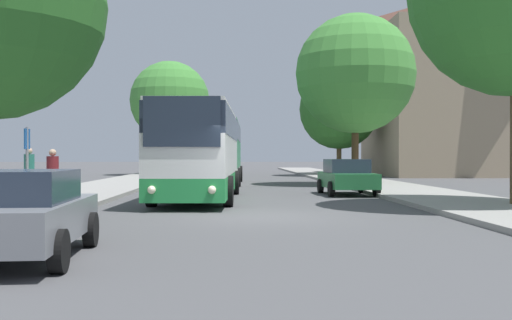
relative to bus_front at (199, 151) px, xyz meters
name	(u,v)px	position (x,y,z in m)	size (l,w,h in m)	color
ground_plane	(258,217)	(1.92, -6.36, -1.79)	(300.00, 300.00, 0.00)	#4C4C4F
building_right_background	(488,80)	(22.61, 27.22, 6.20)	(18.63, 12.88, 15.98)	gray
bus_front	(199,151)	(0.00, 0.00, 0.00)	(3.04, 10.53, 3.36)	#238942
bus_middle	(218,151)	(0.39, 12.36, 0.10)	(2.91, 10.25, 3.56)	silver
parked_car_left_curb	(20,213)	(-2.07, -12.79, -1.06)	(2.08, 4.03, 1.40)	slate
parked_car_right_near	(347,176)	(6.02, 2.60, -1.02)	(2.12, 4.01, 1.49)	#236B38
bus_stop_sign	(27,157)	(-4.79, -4.46, -0.19)	(0.08, 0.45, 2.33)	gray
pedestrian_waiting_near	(29,172)	(-6.06, -0.52, -0.75)	(0.36, 0.36, 1.77)	#23232D
pedestrian_waiting_far	(53,176)	(-4.26, -3.75, -0.79)	(0.36, 0.36, 1.69)	#23232D
tree_left_far	(170,101)	(-4.12, 28.57, 4.49)	(6.69, 6.69, 9.49)	brown
tree_right_near	(339,109)	(9.89, 26.28, 3.63)	(6.50, 6.50, 8.53)	brown
tree_right_mid	(355,74)	(8.05, 10.85, 4.40)	(6.65, 6.65, 9.38)	#47331E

